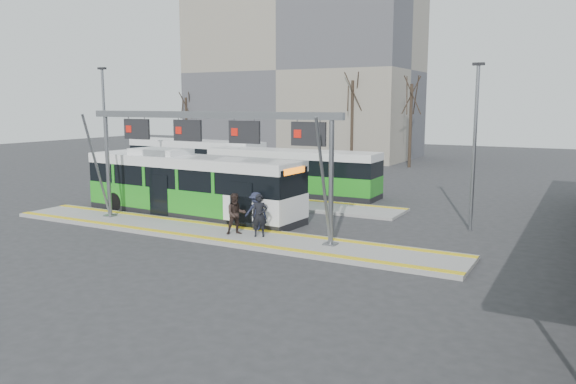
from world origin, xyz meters
name	(u,v)px	position (x,y,z in m)	size (l,w,h in m)	color
ground	(213,235)	(0.00, 0.00, 0.00)	(120.00, 120.00, 0.00)	#2D2D30
platform_main	(213,233)	(0.00, 0.00, 0.07)	(22.00, 3.00, 0.15)	gray
platform_second	(238,199)	(-4.00, 8.00, 0.07)	(20.00, 3.00, 0.15)	gray
tactile_main	(213,231)	(0.00, 0.00, 0.16)	(22.00, 2.65, 0.02)	yellow
tactile_second	(249,195)	(-4.00, 9.15, 0.16)	(20.00, 0.35, 0.02)	yellow
gantry	(208,136)	(-0.35, 0.25, 4.30)	(13.00, 1.68, 5.20)	slate
apartment_block	(303,71)	(-14.00, 36.00, 9.21)	(24.50, 12.50, 18.40)	gray
hero_bus	(191,186)	(-3.47, 2.89, 1.54)	(12.34, 3.21, 3.36)	black
bg_bus_green	(292,173)	(-2.20, 11.41, 1.39)	(11.27, 2.62, 2.81)	black
bg_bus_blue	(195,160)	(-12.03, 14.25, 1.46)	(11.43, 3.12, 2.95)	black
passenger_a	(259,215)	(2.31, 0.14, 1.05)	(0.66, 0.43, 1.80)	black
passenger_b	(236,214)	(1.21, 0.02, 1.04)	(0.86, 0.67, 1.77)	#2C201D
passenger_c	(256,211)	(1.57, 1.07, 1.00)	(1.10, 0.63, 1.70)	#1F2339
tree_left	(353,92)	(-5.74, 29.95, 6.73)	(1.40, 1.40, 8.87)	#382B21
tree_mid	(411,96)	(-0.13, 29.95, 6.38)	(1.40, 1.40, 8.41)	#382B21
tree_far	(186,106)	(-25.41, 29.97, 5.46)	(1.40, 1.40, 7.20)	#382B21
lamp_west	(105,129)	(-11.57, 5.02, 4.15)	(0.50, 0.25, 7.81)	slate
lamp_east	(475,143)	(9.74, 6.26, 3.96)	(0.50, 0.25, 7.44)	slate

